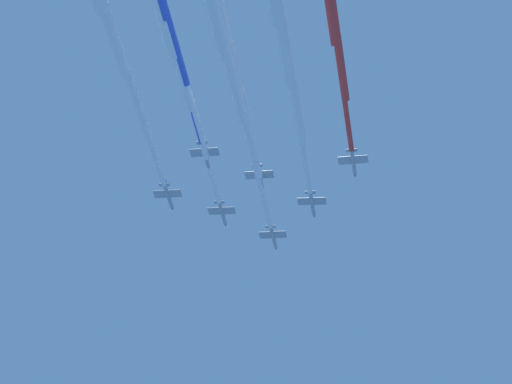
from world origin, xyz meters
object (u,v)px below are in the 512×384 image
(jet_port_mid, at_px, (220,10))
(jet_starboard_mid, at_px, (114,38))
(jet_port_outer, at_px, (331,6))
(jet_port_inner, at_px, (182,77))
(jet_starboard_inner, at_px, (284,48))
(jet_lead, at_px, (233,82))

(jet_port_mid, relative_size, jet_starboard_mid, 1.02)
(jet_port_outer, bearing_deg, jet_port_inner, 172.87)
(jet_starboard_inner, distance_m, jet_port_outer, 15.26)
(jet_starboard_inner, relative_size, jet_starboard_mid, 0.99)
(jet_port_inner, bearing_deg, jet_lead, 23.24)
(jet_port_inner, distance_m, jet_starboard_mid, 20.15)
(jet_lead, height_order, jet_port_outer, jet_port_outer)
(jet_port_outer, bearing_deg, jet_starboard_inner, 157.21)
(jet_port_inner, height_order, jet_starboard_inner, jet_port_inner)
(jet_starboard_inner, xyz_separation_m, jet_port_mid, (-11.70, -14.14, 2.06))
(jet_lead, bearing_deg, jet_starboard_inner, -16.71)
(jet_lead, relative_size, jet_starboard_mid, 1.07)
(jet_port_mid, relative_size, jet_port_outer, 1.08)
(jet_starboard_inner, bearing_deg, jet_port_outer, -22.79)
(jet_starboard_inner, bearing_deg, jet_lead, 163.29)
(jet_starboard_mid, relative_size, jet_port_outer, 1.06)
(jet_port_inner, bearing_deg, jet_starboard_mid, -122.80)
(jet_port_outer, bearing_deg, jet_starboard_mid, -167.58)
(jet_port_inner, xyz_separation_m, jet_port_mid, (16.18, -13.52, 0.04))
(jet_lead, xyz_separation_m, jet_port_outer, (29.50, -10.53, 1.66))
(jet_starboard_inner, relative_size, jet_port_mid, 0.98)
(jet_lead, xyz_separation_m, jet_port_mid, (3.86, -18.81, 1.67))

